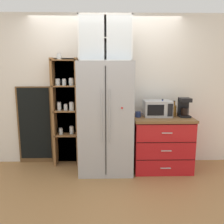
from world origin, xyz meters
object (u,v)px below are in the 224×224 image
Objects in this scene: coffee_maker at (184,107)px; mug_charcoal at (162,114)px; refrigerator at (106,117)px; microwave at (157,108)px; chalkboard_menu at (35,125)px; mug_navy at (138,114)px; bottle_amber at (174,109)px; bottle_cobalt at (162,109)px.

mug_charcoal is at bearing 177.36° from coffee_maker.
refrigerator reaches higher than microwave.
mug_navy is at bearing -10.03° from chalkboard_menu.
mug_navy is (-0.32, -0.06, -0.09)m from microwave.
mug_navy is at bearing 2.08° from refrigerator.
chalkboard_menu is at bearing 174.26° from bottle_amber.
refrigerator is 1.13m from bottle_amber.
microwave is 0.34m from mug_navy.
chalkboard_menu reaches higher than coffee_maker.
microwave is at bearing 174.35° from coffee_maker.
bottle_cobalt is at bearing -7.13° from chalkboard_menu.
refrigerator is at bearing -14.95° from chalkboard_menu.
mug_navy is at bearing -173.01° from bottle_amber.
bottle_cobalt is (-0.35, 0.02, -0.03)m from coffee_maker.
mug_charcoal is at bearing -168.69° from bottle_amber.
coffee_maker is at bearing -21.26° from bottle_amber.
refrigerator reaches higher than bottle_amber.
bottle_amber reaches higher than mug_navy.
refrigerator is at bearing -174.68° from microwave.
coffee_maker is 2.55m from chalkboard_menu.
microwave is 0.28m from bottle_amber.
coffee_maker is 0.35m from bottle_cobalt.
chalkboard_menu is (-2.51, 0.29, -0.36)m from coffee_maker.
chalkboard_menu is (-1.76, 0.31, -0.24)m from mug_navy.
bottle_amber is 2.39m from chalkboard_menu.
chalkboard_menu is at bearing 173.31° from coffee_maker.
chalkboard_menu is (-2.16, 0.27, -0.33)m from bottle_cobalt.
bottle_cobalt is at bearing 176.08° from coffee_maker.
chalkboard_menu reaches higher than microwave.
refrigerator is 5.68× the size of coffee_maker.
refrigerator is 6.91× the size of bottle_amber.
mug_navy is (-0.75, -0.02, -0.11)m from coffee_maker.
refrigerator is 1.28m from coffee_maker.
mug_navy is 0.49× the size of bottle_amber.
mug_charcoal is (0.40, 0.03, 0.00)m from mug_navy.
bottle_amber is (0.20, 0.04, 0.07)m from mug_charcoal.
mug_charcoal is at bearing -18.34° from microwave.
mug_charcoal is (0.92, 0.05, 0.04)m from refrigerator.
chalkboard_menu reaches higher than bottle_amber.
microwave is at bearing 161.66° from mug_charcoal.
bottle_cobalt is at bearing 5.93° from mug_navy.
bottle_cobalt is (0.92, 0.06, 0.13)m from refrigerator.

